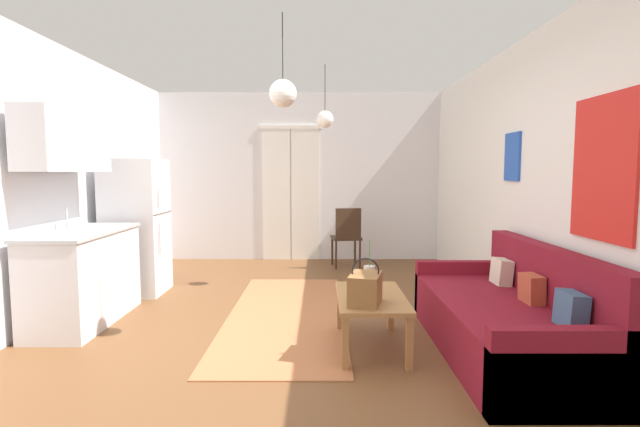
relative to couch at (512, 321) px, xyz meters
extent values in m
cube|color=brown|center=(-1.83, 0.11, -0.32)|extent=(5.11, 8.34, 0.10)
cube|color=silver|center=(-1.83, 4.03, 1.08)|extent=(4.71, 0.10, 2.70)
cube|color=white|center=(-2.21, 3.97, 0.79)|extent=(0.45, 0.02, 2.12)
cube|color=white|center=(-1.74, 3.97, 0.79)|extent=(0.45, 0.02, 2.12)
cube|color=white|center=(-1.98, 3.97, 1.88)|extent=(1.00, 0.03, 0.06)
cube|color=white|center=(0.47, 0.11, 1.08)|extent=(0.10, 7.94, 2.70)
cube|color=red|center=(0.41, -0.42, 1.19)|extent=(0.02, 0.70, 0.98)
cube|color=blue|center=(0.41, 1.07, 1.31)|extent=(0.02, 0.34, 0.48)
cube|color=blue|center=(-4.08, 0.73, 1.52)|extent=(0.02, 0.32, 0.40)
cube|color=#B26B42|center=(-1.84, 1.00, -0.27)|extent=(1.14, 2.99, 0.01)
cube|color=maroon|center=(-0.09, 0.00, -0.06)|extent=(0.91, 2.08, 0.42)
cube|color=maroon|center=(0.29, 0.00, 0.16)|extent=(0.15, 2.08, 0.85)
cube|color=maroon|center=(-0.09, -0.99, 0.01)|extent=(0.91, 0.11, 0.55)
cube|color=maroon|center=(-0.09, 0.99, 0.01)|extent=(0.91, 0.11, 0.55)
cube|color=#3D5B7F|center=(0.13, -0.61, 0.27)|extent=(0.14, 0.24, 0.24)
cube|color=#B74C33|center=(0.14, -0.03, 0.26)|extent=(0.13, 0.22, 0.22)
cube|color=beige|center=(0.14, 0.56, 0.27)|extent=(0.14, 0.23, 0.24)
cube|color=#A87542|center=(-1.09, 0.14, 0.15)|extent=(0.54, 0.96, 0.04)
cube|color=#A87542|center=(-1.32, -0.30, -0.07)|extent=(0.05, 0.05, 0.40)
cube|color=#A87542|center=(-0.86, -0.30, -0.07)|extent=(0.05, 0.05, 0.40)
cube|color=#A87542|center=(-1.32, 0.58, -0.07)|extent=(0.05, 0.05, 0.40)
cube|color=#A87542|center=(-0.86, 0.58, -0.07)|extent=(0.05, 0.05, 0.40)
cylinder|color=beige|center=(-1.09, 0.27, 0.27)|extent=(0.10, 0.10, 0.22)
cylinder|color=#477F42|center=(-1.09, 0.27, 0.49)|extent=(0.01, 0.01, 0.22)
cube|color=brown|center=(-1.16, -0.11, 0.28)|extent=(0.30, 0.38, 0.23)
torus|color=black|center=(-1.16, -0.11, 0.42)|extent=(0.21, 0.01, 0.21)
cube|color=white|center=(-3.67, 1.87, 0.52)|extent=(0.63, 0.63, 1.58)
cube|color=#4C4C51|center=(-3.35, 1.87, 0.68)|extent=(0.01, 0.60, 0.01)
cylinder|color=#B7BABF|center=(-3.33, 1.70, 0.87)|extent=(0.02, 0.02, 0.22)
cylinder|color=#B7BABF|center=(-3.33, 1.70, 0.40)|extent=(0.02, 0.02, 0.35)
cube|color=silver|center=(-3.74, 0.78, 0.16)|extent=(0.56, 1.28, 0.86)
cube|color=#B7BABF|center=(-3.74, 0.78, 0.60)|extent=(0.59, 1.31, 0.03)
cube|color=#999BA0|center=(-3.74, 0.92, 0.56)|extent=(0.36, 0.40, 0.10)
cylinder|color=#B7BABF|center=(-3.96, 0.92, 0.72)|extent=(0.02, 0.02, 0.20)
cube|color=silver|center=(-3.86, 0.78, 1.44)|extent=(0.32, 1.15, 0.56)
cylinder|color=#382619|center=(-0.96, 3.58, -0.06)|extent=(0.03, 0.03, 0.43)
cylinder|color=#382619|center=(-1.31, 3.53, -0.06)|extent=(0.03, 0.03, 0.43)
cylinder|color=#382619|center=(-0.91, 3.24, -0.06)|extent=(0.03, 0.03, 0.43)
cylinder|color=#382619|center=(-1.27, 3.19, -0.06)|extent=(0.03, 0.03, 0.43)
cube|color=#382619|center=(-1.11, 3.39, 0.17)|extent=(0.47, 0.45, 0.04)
cube|color=#382619|center=(-1.09, 3.21, 0.40)|extent=(0.38, 0.08, 0.45)
cylinder|color=black|center=(-1.80, 0.25, 2.17)|extent=(0.01, 0.01, 0.52)
sphere|color=white|center=(-1.80, 0.25, 1.79)|extent=(0.22, 0.22, 0.22)
cylinder|color=black|center=(-1.44, 2.05, 2.16)|extent=(0.01, 0.01, 0.54)
sphere|color=white|center=(-1.44, 2.05, 1.79)|extent=(0.21, 0.21, 0.21)
camera|label=1|loc=(-1.50, -3.57, 1.17)|focal=26.12mm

